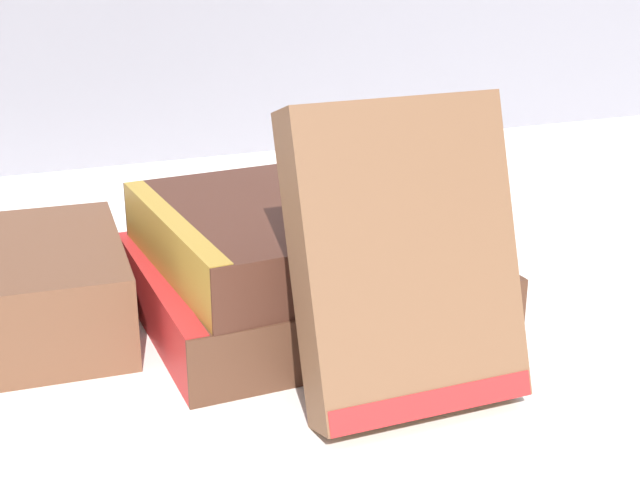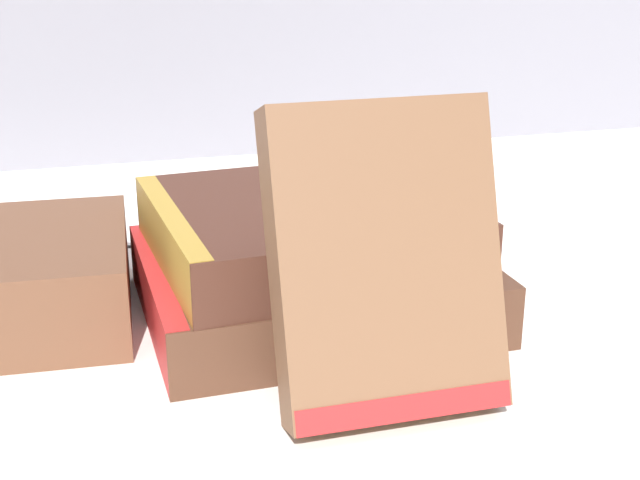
{
  "view_description": "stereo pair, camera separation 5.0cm",
  "coord_description": "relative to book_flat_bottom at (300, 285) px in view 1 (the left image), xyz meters",
  "views": [
    {
      "loc": [
        -0.19,
        -0.46,
        0.22
      ],
      "look_at": [
        -0.01,
        -0.02,
        0.05
      ],
      "focal_mm": 50.0,
      "sensor_mm": 36.0,
      "label": 1
    },
    {
      "loc": [
        -0.15,
        -0.48,
        0.22
      ],
      "look_at": [
        -0.01,
        -0.02,
        0.05
      ],
      "focal_mm": 50.0,
      "sensor_mm": 36.0,
      "label": 2
    }
  ],
  "objects": [
    {
      "name": "ground_plane",
      "position": [
        0.02,
        0.01,
        -0.02
      ],
      "size": [
        3.0,
        3.0,
        0.0
      ],
      "primitive_type": "plane",
      "color": "white"
    },
    {
      "name": "book_flat_bottom",
      "position": [
        0.0,
        0.0,
        0.0
      ],
      "size": [
        0.2,
        0.17,
        0.04
      ],
      "rotation": [
        0.0,
        0.0,
        0.03
      ],
      "color": "#4C2D1E",
      "rests_on": "ground_plane"
    },
    {
      "name": "book_flat_top",
      "position": [
        -0.0,
        0.0,
        0.04
      ],
      "size": [
        0.18,
        0.17,
        0.04
      ],
      "rotation": [
        0.0,
        0.0,
        0.08
      ],
      "color": "#422319",
      "rests_on": "book_flat_bottom"
    },
    {
      "name": "book_leaning_front",
      "position": [
        0.01,
        -0.11,
        0.05
      ],
      "size": [
        0.11,
        0.07,
        0.15
      ],
      "rotation": [
        -0.32,
        0.0,
        0.0
      ],
      "color": "brown",
      "rests_on": "ground_plane"
    },
    {
      "name": "pocket_watch",
      "position": [
        0.04,
        -0.03,
        0.06
      ],
      "size": [
        0.05,
        0.05,
        0.01
      ],
      "color": "white",
      "rests_on": "book_flat_top"
    },
    {
      "name": "reading_glasses",
      "position": [
        -0.09,
        0.14,
        -0.02
      ],
      "size": [
        0.1,
        0.07,
        0.0
      ],
      "rotation": [
        0.0,
        0.0,
        -0.3
      ],
      "color": "black",
      "rests_on": "ground_plane"
    }
  ]
}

